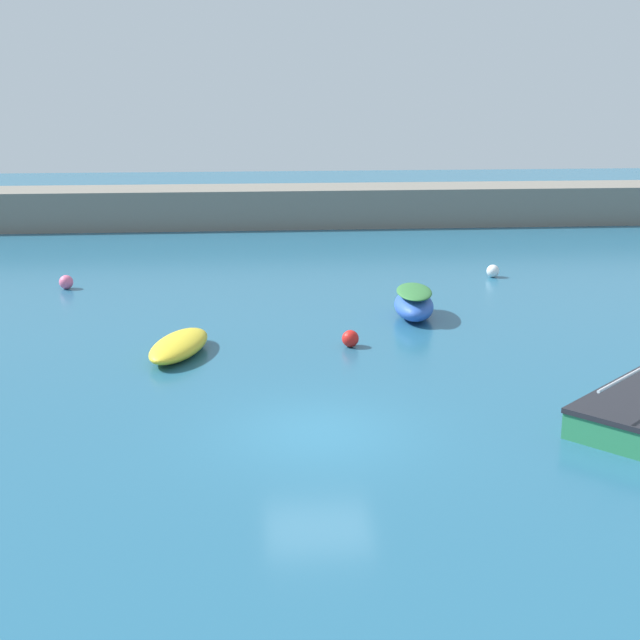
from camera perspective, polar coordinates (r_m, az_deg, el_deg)
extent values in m
cube|color=#235B7A|center=(20.51, -0.10, -7.43)|extent=(120.00, 120.00, 0.20)
cube|color=slate|center=(49.42, -2.94, 7.29)|extent=(57.03, 3.75, 2.08)
ellipsoid|color=#2D56B7|center=(30.11, 6.02, 0.94)|extent=(1.62, 2.99, 0.85)
ellipsoid|color=#337238|center=(30.00, 6.05, 1.82)|extent=(1.46, 2.69, 0.24)
ellipsoid|color=yellow|center=(26.21, -9.01, -1.63)|extent=(2.21, 3.54, 0.59)
cylinder|color=silver|center=(20.70, 18.87, -3.53)|extent=(1.86, 1.71, 0.07)
sphere|color=#EA668C|center=(35.51, -15.94, 2.35)|extent=(0.54, 0.54, 0.54)
sphere|color=white|center=(36.87, 11.01, 3.10)|extent=(0.51, 0.51, 0.51)
sphere|color=red|center=(26.74, 1.96, -1.19)|extent=(0.51, 0.51, 0.51)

